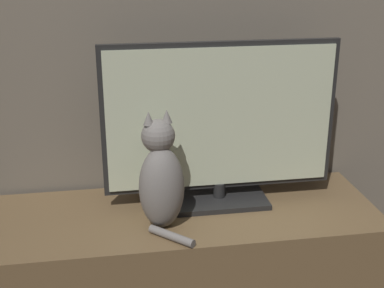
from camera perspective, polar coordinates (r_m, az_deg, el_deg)
tv_stand at (r=2.10m, az=-0.69°, el=-12.57°), size 1.42×0.51×0.44m
tv at (r=1.95m, az=3.03°, el=2.01°), size 0.86×0.21×0.61m
cat at (r=1.82m, az=-3.34°, el=-3.74°), size 0.18×0.27×0.41m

